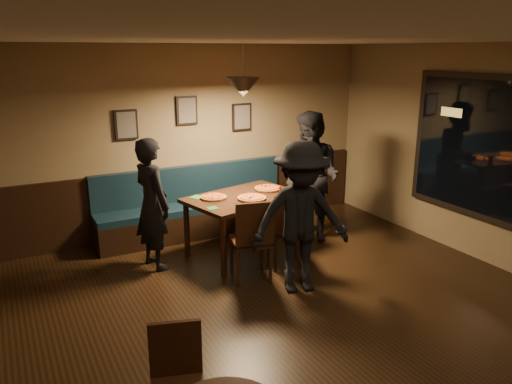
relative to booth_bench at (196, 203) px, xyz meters
The scene contains 25 objects.
floor 3.24m from the booth_bench, 90.00° to the right, with size 7.00×7.00×0.00m, color black.
ceiling 3.94m from the booth_bench, 90.00° to the right, with size 7.00×7.00×0.00m, color silver.
wall_back 0.95m from the booth_bench, 90.00° to the left, with size 6.00×6.00×0.00m, color #8C704F.
wainscot 0.27m from the booth_bench, 90.00° to the left, with size 5.88×0.06×1.00m, color black.
booth_bench is the anchor object (origin of this frame).
window_frame 4.13m from the booth_bench, 42.37° to the right, with size 0.06×2.56×1.86m, color black.
window_glass 4.11m from the booth_bench, 42.66° to the right, with size 2.40×2.40×0.00m, color black.
picture_left 1.52m from the booth_bench, 163.30° to the left, with size 0.32×0.04×0.42m, color black.
picture_center 1.38m from the booth_bench, 90.00° to the left, with size 0.32×0.04×0.42m, color black.
picture_right 1.52m from the booth_bench, 16.70° to the left, with size 0.32×0.04×0.42m, color black.
pendant_lamp 2.01m from the booth_bench, 70.49° to the right, with size 0.44×0.44×0.25m, color black.
dining_table 1.00m from the booth_bench, 70.49° to the right, with size 1.50×0.97×0.81m, color black.
chair_near_left 1.72m from the booth_bench, 89.14° to the right, with size 0.46×0.46×1.03m, color black, non-canonical shape.
chair_near_right 1.70m from the booth_bench, 68.64° to the right, with size 0.44×0.44×1.00m, color black, non-canonical shape.
diner_left 1.27m from the booth_bench, 137.46° to the right, with size 0.61×0.40×1.69m, color black.
diner_right 1.76m from the booth_bench, 33.69° to the right, with size 0.91×0.71×1.88m, color black.
diner_front 2.31m from the booth_bench, 80.09° to the right, with size 1.14×0.65×1.76m, color black.
pizza_a 0.91m from the booth_bench, 95.27° to the right, with size 0.35×0.35×0.04m, color orange.
pizza_b 1.23m from the booth_bench, 72.72° to the right, with size 0.38×0.38×0.04m, color gold.
pizza_c 1.16m from the booth_bench, 46.70° to the right, with size 0.37×0.37×0.04m, color orange.
soda_glass 1.59m from the booth_bench, 52.29° to the right, with size 0.07×0.07×0.16m, color black.
tabasco_bottle 1.37m from the booth_bench, 50.54° to the right, with size 0.03×0.03×0.11m, color #9C1405.
napkin_a 0.81m from the booth_bench, 110.06° to the right, with size 0.16×0.16×0.01m, color #217F34.
napkin_b 1.30m from the booth_bench, 101.86° to the right, with size 0.13×0.13×0.01m, color #1C6B32.
cutlery_set 1.35m from the booth_bench, 77.05° to the right, with size 0.02×0.18×0.00m, color silver.
Camera 1 is at (-2.53, -3.50, 2.70)m, focal length 34.87 mm.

